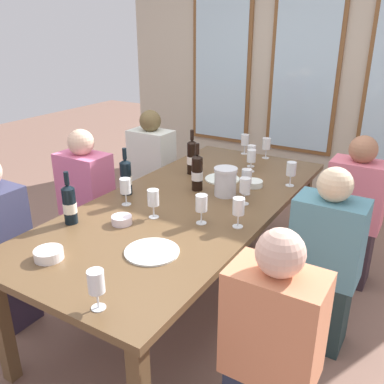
{
  "coord_description": "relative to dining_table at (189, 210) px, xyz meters",
  "views": [
    {
      "loc": [
        1.3,
        -2.11,
        1.8
      ],
      "look_at": [
        0.0,
        0.04,
        0.79
      ],
      "focal_mm": 39.1,
      "sensor_mm": 36.0,
      "label": 1
    }
  ],
  "objects": [
    {
      "name": "seated_person_0",
      "position": [
        -0.88,
        -0.04,
        -0.15
      ],
      "size": [
        0.38,
        0.24,
        1.11
      ],
      "color": "#263539",
      "rests_on": "ground"
    },
    {
      "name": "seated_person_2",
      "position": [
        -0.88,
        0.79,
        -0.15
      ],
      "size": [
        0.38,
        0.24,
        1.11
      ],
      "color": "#26273F",
      "rests_on": "ground"
    },
    {
      "name": "wine_bottle_2",
      "position": [
        -0.41,
        -0.62,
        0.18
      ],
      "size": [
        0.08,
        0.08,
        0.31
      ],
      "color": "black",
      "rests_on": "dining_table"
    },
    {
      "name": "wine_glass_5",
      "position": [
        0.46,
        0.6,
        0.18
      ],
      "size": [
        0.07,
        0.07,
        0.17
      ],
      "color": "white",
      "rests_on": "dining_table"
    },
    {
      "name": "wine_glass_6",
      "position": [
        -0.05,
        -0.31,
        0.18
      ],
      "size": [
        0.07,
        0.07,
        0.17
      ],
      "color": "white",
      "rests_on": "dining_table"
    },
    {
      "name": "wine_glass_0",
      "position": [
        0.05,
        0.86,
        0.18
      ],
      "size": [
        0.07,
        0.07,
        0.17
      ],
      "color": "white",
      "rests_on": "dining_table"
    },
    {
      "name": "wine_glass_11",
      "position": [
        0.32,
        0.14,
        0.18
      ],
      "size": [
        0.07,
        0.07,
        0.17
      ],
      "color": "white",
      "rests_on": "dining_table"
    },
    {
      "name": "ground_plane",
      "position": [
        0.0,
        0.0,
        -0.68
      ],
      "size": [
        12.0,
        12.0,
        0.0
      ],
      "primitive_type": "plane",
      "color": "#846051"
    },
    {
      "name": "seated_person_5",
      "position": [
        0.88,
        -0.79,
        -0.15
      ],
      "size": [
        0.38,
        0.24,
        1.11
      ],
      "color": "#272D44",
      "rests_on": "ground"
    },
    {
      "name": "wine_glass_1",
      "position": [
        0.23,
        -0.24,
        0.18
      ],
      "size": [
        0.07,
        0.07,
        0.17
      ],
      "color": "white",
      "rests_on": "dining_table"
    },
    {
      "name": "wine_bottle_1",
      "position": [
        -0.26,
        0.47,
        0.19
      ],
      "size": [
        0.08,
        0.08,
        0.34
      ],
      "color": "black",
      "rests_on": "dining_table"
    },
    {
      "name": "wine_bottle_0",
      "position": [
        -0.42,
        -0.11,
        0.18
      ],
      "size": [
        0.08,
        0.08,
        0.32
      ],
      "color": "black",
      "rests_on": "dining_table"
    },
    {
      "name": "wine_bottle_3",
      "position": [
        -0.06,
        0.2,
        0.19
      ],
      "size": [
        0.08,
        0.08,
        0.33
      ],
      "color": "black",
      "rests_on": "dining_table"
    },
    {
      "name": "wine_glass_8",
      "position": [
        0.1,
        0.74,
        0.18
      ],
      "size": [
        0.07,
        0.07,
        0.17
      ],
      "color": "white",
      "rests_on": "dining_table"
    },
    {
      "name": "wine_glass_3",
      "position": [
        0.07,
        1.13,
        0.18
      ],
      "size": [
        0.07,
        0.07,
        0.17
      ],
      "color": "white",
      "rests_on": "dining_table"
    },
    {
      "name": "white_plate_0",
      "position": [
        0.18,
        -0.65,
        0.07
      ],
      "size": [
        0.28,
        0.28,
        0.01
      ],
      "primitive_type": "cylinder",
      "color": "white",
      "rests_on": "dining_table"
    },
    {
      "name": "seated_person_3",
      "position": [
        0.88,
        0.82,
        -0.15
      ],
      "size": [
        0.38,
        0.24,
        1.11
      ],
      "color": "#36272E",
      "rests_on": "ground"
    },
    {
      "name": "tasting_bowl_1",
      "position": [
        -0.16,
        -0.48,
        0.09
      ],
      "size": [
        0.12,
        0.12,
        0.05
      ],
      "primitive_type": "cylinder",
      "color": "white",
      "rests_on": "dining_table"
    },
    {
      "name": "metal_pitcher",
      "position": [
        0.15,
        0.21,
        0.16
      ],
      "size": [
        0.16,
        0.16,
        0.19
      ],
      "color": "silver",
      "rests_on": "dining_table"
    },
    {
      "name": "wine_glass_2",
      "position": [
        0.26,
        -1.12,
        0.18
      ],
      "size": [
        0.07,
        0.07,
        0.17
      ],
      "color": "white",
      "rests_on": "dining_table"
    },
    {
      "name": "wine_glass_10",
      "position": [
        -0.14,
        1.15,
        0.18
      ],
      "size": [
        0.07,
        0.07,
        0.17
      ],
      "color": "white",
      "rests_on": "dining_table"
    },
    {
      "name": "tasting_bowl_2",
      "position": [
        -0.21,
        -0.96,
        0.09
      ],
      "size": [
        0.14,
        0.14,
        0.05
      ],
      "primitive_type": "cylinder",
      "color": "white",
      "rests_on": "dining_table"
    },
    {
      "name": "back_wall_with_windows",
      "position": [
        0.0,
        2.28,
        0.77
      ],
      "size": [
        4.29,
        0.1,
        2.9
      ],
      "color": "beige",
      "rests_on": "ground"
    },
    {
      "name": "white_plate_1",
      "position": [
        0.0,
        0.47,
        0.07
      ],
      "size": [
        0.25,
        0.25,
        0.01
      ],
      "primitive_type": "cylinder",
      "color": "white",
      "rests_on": "dining_table"
    },
    {
      "name": "wine_glass_4",
      "position": [
        -0.31,
        -0.25,
        0.18
      ],
      "size": [
        0.07,
        0.07,
        0.17
      ],
      "color": "white",
      "rests_on": "dining_table"
    },
    {
      "name": "tasting_bowl_0",
      "position": [
        0.24,
        0.46,
        0.08
      ],
      "size": [
        0.14,
        0.14,
        0.04
      ],
      "primitive_type": "cylinder",
      "color": "white",
      "rests_on": "dining_table"
    },
    {
      "name": "seated_person_1",
      "position": [
        0.88,
        0.04,
        -0.15
      ],
      "size": [
        0.38,
        0.24,
        1.11
      ],
      "color": "#213233",
      "rests_on": "ground"
    },
    {
      "name": "dining_table",
      "position": [
        0.0,
        0.0,
        0.0
      ],
      "size": [
        1.09,
        2.43,
        0.74
      ],
      "color": "brown",
      "rests_on": "ground"
    },
    {
      "name": "wine_glass_7",
      "position": [
        0.43,
        -0.17,
        0.18
      ],
      "size": [
        0.07,
        0.07,
        0.17
      ],
      "color": "white",
      "rests_on": "dining_table"
    },
    {
      "name": "wine_glass_9",
      "position": [
        0.26,
        0.3,
        0.18
      ],
      "size": [
        0.07,
        0.07,
        0.17
      ],
      "color": "white",
      "rests_on": "dining_table"
    }
  ]
}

